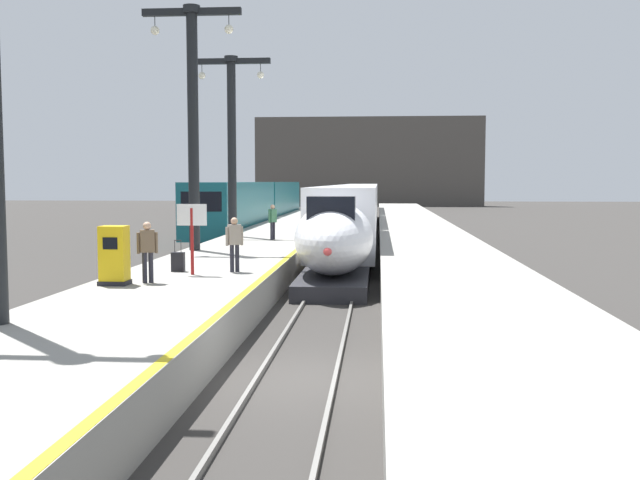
# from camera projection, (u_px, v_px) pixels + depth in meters

# --- Properties ---
(ground_plane) EXTENTS (260.00, 260.00, 0.00)m
(ground_plane) POSITION_uv_depth(u_px,v_px,m) (297.00, 379.00, 14.17)
(ground_plane) COLOR #33302D
(platform_left) EXTENTS (4.80, 110.00, 1.05)m
(platform_left) POSITION_uv_depth(u_px,v_px,m) (273.00, 244.00, 39.04)
(platform_left) COLOR gray
(platform_left) RESTS_ON ground
(platform_right) EXTENTS (4.80, 110.00, 1.05)m
(platform_right) POSITION_uv_depth(u_px,v_px,m) (425.00, 245.00, 38.40)
(platform_right) COLOR gray
(platform_right) RESTS_ON ground
(platform_left_safety_stripe) EXTENTS (0.20, 107.80, 0.01)m
(platform_left_safety_stripe) POSITION_uv_depth(u_px,v_px,m) (316.00, 234.00, 38.82)
(platform_left_safety_stripe) COLOR yellow
(platform_left_safety_stripe) RESTS_ON platform_left
(rail_main_left) EXTENTS (0.08, 110.00, 0.12)m
(rail_main_left) POSITION_uv_depth(u_px,v_px,m) (337.00, 248.00, 41.55)
(rail_main_left) COLOR slate
(rail_main_left) RESTS_ON ground
(rail_main_right) EXTENTS (0.08, 110.00, 0.12)m
(rail_main_right) POSITION_uv_depth(u_px,v_px,m) (364.00, 248.00, 41.43)
(rail_main_right) COLOR slate
(rail_main_right) RESTS_ON ground
(rail_secondary_left) EXTENTS (0.08, 110.00, 0.12)m
(rail_secondary_left) POSITION_uv_depth(u_px,v_px,m) (198.00, 247.00, 42.20)
(rail_secondary_left) COLOR slate
(rail_secondary_left) RESTS_ON ground
(rail_secondary_right) EXTENTS (0.08, 110.00, 0.12)m
(rail_secondary_right) POSITION_uv_depth(u_px,v_px,m) (224.00, 247.00, 42.08)
(rail_secondary_right) COLOR slate
(rail_secondary_right) RESTS_ON ground
(highspeed_train_main) EXTENTS (2.92, 57.05, 3.60)m
(highspeed_train_main) POSITION_uv_depth(u_px,v_px,m) (356.00, 209.00, 50.11)
(highspeed_train_main) COLOR silver
(highspeed_train_main) RESTS_ON ground
(regional_train_adjacent) EXTENTS (2.85, 36.60, 3.80)m
(regional_train_adjacent) POSITION_uv_depth(u_px,v_px,m) (257.00, 203.00, 57.85)
(regional_train_adjacent) COLOR #145660
(regional_train_adjacent) RESTS_ON ground
(station_column_mid) EXTENTS (4.00, 0.68, 9.77)m
(station_column_mid) POSITION_uv_depth(u_px,v_px,m) (193.00, 106.00, 29.24)
(station_column_mid) COLOR black
(station_column_mid) RESTS_ON platform_left
(station_column_far) EXTENTS (4.00, 0.68, 9.10)m
(station_column_far) POSITION_uv_depth(u_px,v_px,m) (232.00, 129.00, 36.99)
(station_column_far) COLOR black
(station_column_far) RESTS_ON platform_left
(passenger_near_edge) EXTENTS (0.50, 0.38, 1.69)m
(passenger_near_edge) POSITION_uv_depth(u_px,v_px,m) (234.00, 240.00, 22.43)
(passenger_near_edge) COLOR #23232D
(passenger_near_edge) RESTS_ON platform_left
(passenger_mid_platform) EXTENTS (0.38, 0.50, 1.69)m
(passenger_mid_platform) POSITION_uv_depth(u_px,v_px,m) (273.00, 219.00, 35.01)
(passenger_mid_platform) COLOR #23232D
(passenger_mid_platform) RESTS_ON platform_left
(passenger_far_waiting) EXTENTS (0.53, 0.35, 1.69)m
(passenger_far_waiting) POSITION_uv_depth(u_px,v_px,m) (147.00, 247.00, 19.99)
(passenger_far_waiting) COLOR #23232D
(passenger_far_waiting) RESTS_ON platform_left
(rolling_suitcase) EXTENTS (0.40, 0.22, 0.98)m
(rolling_suitcase) POSITION_uv_depth(u_px,v_px,m) (178.00, 262.00, 22.62)
(rolling_suitcase) COLOR black
(rolling_suitcase) RESTS_ON platform_left
(ticket_machine_yellow) EXTENTS (0.76, 0.62, 1.60)m
(ticket_machine_yellow) POSITION_uv_depth(u_px,v_px,m) (114.00, 258.00, 19.66)
(ticket_machine_yellow) COLOR yellow
(ticket_machine_yellow) RESTS_ON platform_left
(departure_info_board) EXTENTS (0.90, 0.10, 2.12)m
(departure_info_board) POSITION_uv_depth(u_px,v_px,m) (192.00, 225.00, 21.75)
(departure_info_board) COLOR maroon
(departure_info_board) RESTS_ON platform_left
(terminus_back_wall) EXTENTS (36.00, 2.00, 14.00)m
(terminus_back_wall) POSITION_uv_depth(u_px,v_px,m) (369.00, 162.00, 114.96)
(terminus_back_wall) COLOR #4C4742
(terminus_back_wall) RESTS_ON ground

